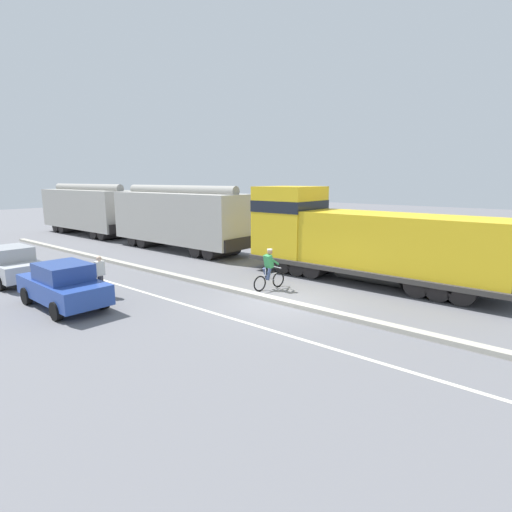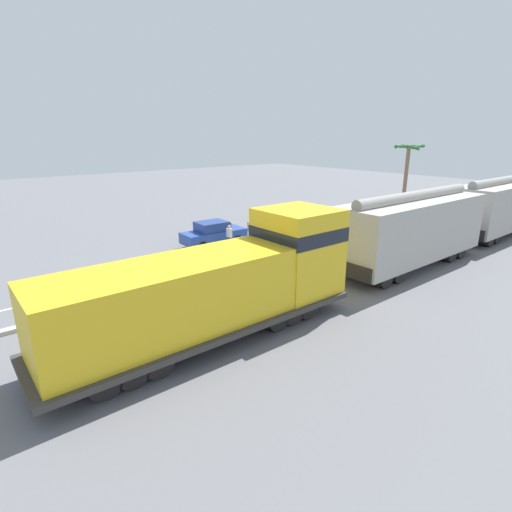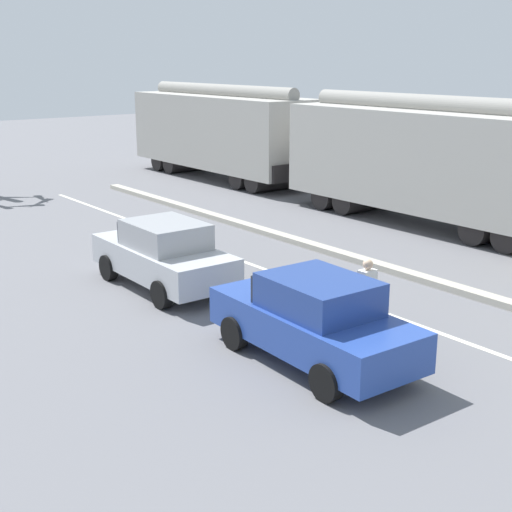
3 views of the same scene
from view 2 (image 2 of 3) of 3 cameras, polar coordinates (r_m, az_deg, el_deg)
The scene contains 11 objects.
ground_plane at distance 19.24m, azimuth -11.57°, elevation -4.72°, with size 120.00×120.00×0.00m, color slate.
median_curb at distance 22.39m, azimuth 2.09°, elevation -1.03°, with size 0.36×36.00×0.16m, color #B2AD9E.
lane_stripe at distance 24.19m, azimuth -1.64°, elevation 0.17°, with size 0.14×36.00×0.01m, color silver.
locomotive at distance 14.31m, azimuth -4.34°, elevation -4.42°, with size 3.10×11.61×4.20m.
hopper_car_lead at distance 23.07m, azimuth 21.31°, elevation 3.49°, with size 2.90×10.60×4.18m.
hopper_car_middle at distance 33.52m, azimuth 31.45°, elevation 6.07°, with size 2.90×10.60×4.18m.
parked_car_blue at distance 26.13m, azimuth -6.10°, elevation 3.21°, with size 1.95×4.26×1.62m.
parked_car_silver at distance 29.25m, azimuth 2.98°, elevation 4.77°, with size 1.87×4.22×1.62m.
cyclist at distance 18.61m, azimuth -6.05°, elevation -2.53°, with size 1.69×0.53×1.71m.
palm_tree_near at distance 41.38m, azimuth 20.85°, elevation 12.76°, with size 2.65×2.76×6.29m.
pedestrian_by_cars at distance 24.99m, azimuth -3.82°, elevation 2.70°, with size 0.34×0.22×1.62m.
Camera 2 is at (16.02, -8.02, 7.02)m, focal length 28.00 mm.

